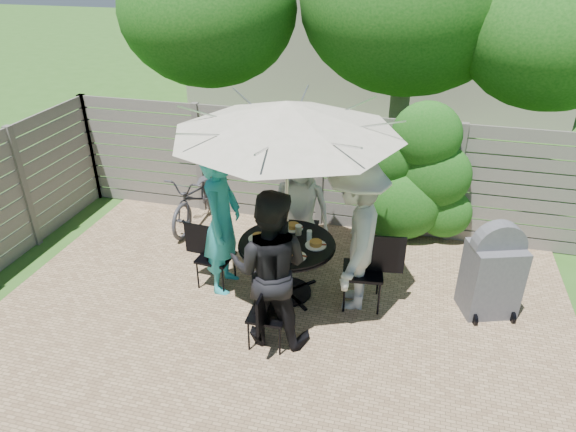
% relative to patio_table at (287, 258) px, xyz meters
% --- Properties ---
extents(backyard_envelope, '(60.00, 60.00, 5.00)m').
position_rel_patio_table_xyz_m(backyard_envelope, '(0.11, 9.23, 2.07)').
color(backyard_envelope, '#2F5A1C').
rests_on(backyard_envelope, ground).
extents(patio_table, '(1.22, 1.22, 0.78)m').
position_rel_patio_table_xyz_m(patio_table, '(0.00, 0.00, 0.00)').
color(patio_table, black).
rests_on(patio_table, ground).
extents(umbrella, '(2.70, 2.70, 2.54)m').
position_rel_patio_table_xyz_m(umbrella, '(0.00, 0.00, 1.81)').
color(umbrella, silver).
rests_on(umbrella, ground).
extents(chair_back, '(0.49, 0.69, 0.94)m').
position_rel_patio_table_xyz_m(chair_back, '(-0.03, 0.97, -0.26)').
color(chair_back, black).
rests_on(chair_back, ground).
extents(person_back, '(0.83, 0.56, 1.67)m').
position_rel_patio_table_xyz_m(person_back, '(-0.03, 0.83, 0.29)').
color(person_back, silver).
rests_on(person_back, ground).
extents(chair_left, '(0.64, 0.45, 0.87)m').
position_rel_patio_table_xyz_m(chair_left, '(-0.96, -0.03, -0.28)').
color(chair_left, black).
rests_on(chair_left, ground).
extents(person_left, '(0.48, 0.71, 1.90)m').
position_rel_patio_table_xyz_m(person_left, '(-0.83, -0.03, 0.41)').
color(person_left, '#2AAEB9').
rests_on(person_left, ground).
extents(chair_front, '(0.42, 0.62, 0.85)m').
position_rel_patio_table_xyz_m(chair_front, '(0.03, -0.96, -0.29)').
color(chair_front, black).
rests_on(chair_front, ground).
extents(person_front, '(0.93, 0.73, 1.86)m').
position_rel_patio_table_xyz_m(person_front, '(0.03, -0.83, 0.39)').
color(person_front, black).
rests_on(person_front, ground).
extents(chair_right, '(0.75, 0.54, 1.00)m').
position_rel_patio_table_xyz_m(chair_right, '(0.97, 0.03, -0.24)').
color(chair_right, black).
rests_on(chair_right, ground).
extents(person_right, '(0.76, 1.28, 1.94)m').
position_rel_patio_table_xyz_m(person_right, '(0.83, 0.03, 0.43)').
color(person_right, beige).
rests_on(person_right, ground).
extents(plate_back, '(0.26, 0.26, 0.06)m').
position_rel_patio_table_xyz_m(plate_back, '(-0.01, 0.36, 0.26)').
color(plate_back, white).
rests_on(plate_back, patio_table).
extents(plate_left, '(0.26, 0.26, 0.06)m').
position_rel_patio_table_xyz_m(plate_left, '(-0.36, -0.01, 0.26)').
color(plate_left, white).
rests_on(plate_left, patio_table).
extents(plate_front, '(0.26, 0.26, 0.06)m').
position_rel_patio_table_xyz_m(plate_front, '(0.01, -0.36, 0.26)').
color(plate_front, white).
rests_on(plate_front, patio_table).
extents(plate_right, '(0.26, 0.26, 0.06)m').
position_rel_patio_table_xyz_m(plate_right, '(0.36, 0.01, 0.26)').
color(plate_right, white).
rests_on(plate_right, patio_table).
extents(plate_extra, '(0.24, 0.24, 0.06)m').
position_rel_patio_table_xyz_m(plate_extra, '(0.19, -0.29, 0.26)').
color(plate_extra, white).
rests_on(plate_extra, patio_table).
extents(glass_back, '(0.07, 0.07, 0.14)m').
position_rel_patio_table_xyz_m(glass_back, '(-0.11, 0.26, 0.30)').
color(glass_back, silver).
rests_on(glass_back, patio_table).
extents(glass_left, '(0.07, 0.07, 0.14)m').
position_rel_patio_table_xyz_m(glass_left, '(-0.26, -0.11, 0.30)').
color(glass_left, silver).
rests_on(glass_left, patio_table).
extents(glass_right, '(0.07, 0.07, 0.14)m').
position_rel_patio_table_xyz_m(glass_right, '(0.26, 0.11, 0.30)').
color(glass_right, silver).
rests_on(glass_right, patio_table).
extents(syrup_jug, '(0.09, 0.09, 0.16)m').
position_rel_patio_table_xyz_m(syrup_jug, '(-0.06, 0.05, 0.31)').
color(syrup_jug, '#59280C').
rests_on(syrup_jug, patio_table).
extents(coffee_cup, '(0.08, 0.08, 0.12)m').
position_rel_patio_table_xyz_m(coffee_cup, '(0.09, 0.22, 0.29)').
color(coffee_cup, '#C6B293').
rests_on(coffee_cup, patio_table).
extents(bicycle, '(0.67, 1.74, 0.90)m').
position_rel_patio_table_xyz_m(bicycle, '(-1.86, 1.54, -0.09)').
color(bicycle, '#333338').
rests_on(bicycle, ground).
extents(bbq_grill, '(0.73, 0.64, 1.24)m').
position_rel_patio_table_xyz_m(bbq_grill, '(2.45, 0.27, 0.02)').
color(bbq_grill, '#58585D').
rests_on(bbq_grill, ground).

